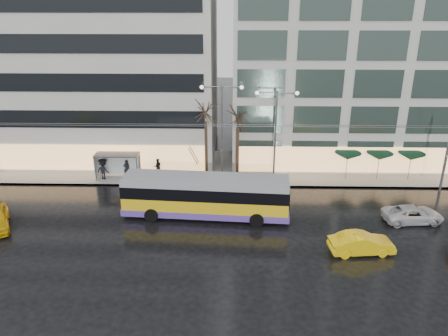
{
  "coord_description": "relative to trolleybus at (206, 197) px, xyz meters",
  "views": [
    {
      "loc": [
        3.15,
        -28.38,
        16.42
      ],
      "look_at": [
        2.35,
        5.0,
        3.46
      ],
      "focal_mm": 35.0,
      "sensor_mm": 36.0,
      "label": 1
    }
  ],
  "objects": [
    {
      "name": "building_right",
      "position": [
        18.07,
        15.87,
        11.0
      ],
      "size": [
        32.0,
        14.0,
        25.0
      ],
      "primitive_type": "cube",
      "color": "#A4A39D",
      "rests_on": "sidewalk"
    },
    {
      "name": "parasol_b",
      "position": [
        16.07,
        7.87,
        0.8
      ],
      "size": [
        2.5,
        2.5,
        2.65
      ],
      "color": "#595B60",
      "rests_on": "sidewalk"
    },
    {
      "name": "building_left",
      "position": [
        -16.93,
        15.87,
        9.5
      ],
      "size": [
        34.0,
        14.0,
        22.0
      ],
      "primitive_type": "cube",
      "color": "#A4A39D",
      "rests_on": "sidewalk"
    },
    {
      "name": "street_lamp_far",
      "position": [
        6.07,
        7.67,
        4.06
      ],
      "size": [
        3.96,
        0.36,
        8.53
      ],
      "color": "#595B60",
      "rests_on": "sidewalk"
    },
    {
      "name": "bus_shelter",
      "position": [
        -9.31,
        7.56,
        0.31
      ],
      "size": [
        4.2,
        1.6,
        2.51
      ],
      "color": "#595B60",
      "rests_on": "sidewalk"
    },
    {
      "name": "pedestrian_c",
      "position": [
        -10.32,
        7.17,
        -0.38
      ],
      "size": [
        1.33,
        0.99,
        2.11
      ],
      "color": "black",
      "rests_on": "sidewalk"
    },
    {
      "name": "pedestrian_a",
      "position": [
        -8.23,
        7.85,
        -0.07
      ],
      "size": [
        1.28,
        1.29,
        2.19
      ],
      "color": "black",
      "rests_on": "sidewalk"
    },
    {
      "name": "catenary",
      "position": [
        0.07,
        4.81,
        2.6
      ],
      "size": [
        42.24,
        5.12,
        7.0
      ],
      "color": "#595B60",
      "rests_on": "ground"
    },
    {
      "name": "pedestrian_b",
      "position": [
        -5.32,
        8.57,
        -0.69
      ],
      "size": [
        0.93,
        0.81,
        1.63
      ],
      "color": "black",
      "rests_on": "sidewalk"
    },
    {
      "name": "ground",
      "position": [
        -0.93,
        -3.13,
        -1.65
      ],
      "size": [
        140.0,
        140.0,
        0.0
      ],
      "primitive_type": "plane",
      "color": "black",
      "rests_on": "ground"
    },
    {
      "name": "parasol_c",
      "position": [
        19.07,
        7.87,
        0.8
      ],
      "size": [
        2.5,
        2.5,
        2.65
      ],
      "color": "#595B60",
      "rests_on": "sidewalk"
    },
    {
      "name": "parasol_a",
      "position": [
        13.07,
        7.87,
        0.8
      ],
      "size": [
        2.5,
        2.5,
        2.65
      ],
      "color": "#595B60",
      "rests_on": "sidewalk"
    },
    {
      "name": "taxi_b",
      "position": [
        11.05,
        -5.23,
        -0.92
      ],
      "size": [
        4.58,
        2.02,
        1.46
      ],
      "primitive_type": "imported",
      "rotation": [
        0.0,
        0.0,
        1.68
      ],
      "color": "yellow",
      "rests_on": "ground"
    },
    {
      "name": "tree_b",
      "position": [
        2.57,
        8.07,
        4.75
      ],
      "size": [
        3.2,
        3.2,
        7.7
      ],
      "color": "black",
      "rests_on": "sidewalk"
    },
    {
      "name": "sidewalk",
      "position": [
        1.07,
        10.87,
        -1.58
      ],
      "size": [
        80.0,
        10.0,
        0.15
      ],
      "primitive_type": "cube",
      "color": "gray",
      "rests_on": "ground"
    },
    {
      "name": "tree_a",
      "position": [
        -0.43,
        7.87,
        5.43
      ],
      "size": [
        3.2,
        3.2,
        8.4
      ],
      "color": "black",
      "rests_on": "sidewalk"
    },
    {
      "name": "trolleybus",
      "position": [
        0.0,
        0.0,
        0.0
      ],
      "size": [
        13.33,
        5.57,
        6.1
      ],
      "color": "gold",
      "rests_on": "ground"
    },
    {
      "name": "sedan_silver",
      "position": [
        16.32,
        -0.57,
        -1.01
      ],
      "size": [
        4.81,
        2.54,
        1.29
      ],
      "primitive_type": "imported",
      "rotation": [
        0.0,
        0.0,
        1.66
      ],
      "color": "silver",
      "rests_on": "ground"
    },
    {
      "name": "street_lamp_near",
      "position": [
        1.07,
        7.67,
        4.34
      ],
      "size": [
        3.96,
        0.36,
        9.03
      ],
      "color": "#595B60",
      "rests_on": "sidewalk"
    },
    {
      "name": "kerb",
      "position": [
        1.07,
        5.92,
        -1.58
      ],
      "size": [
        80.0,
        0.1,
        0.15
      ],
      "primitive_type": "cube",
      "color": "slate",
      "rests_on": "ground"
    }
  ]
}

